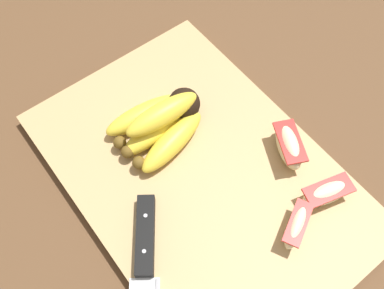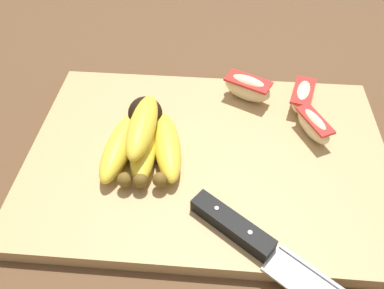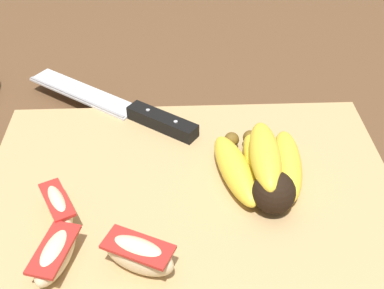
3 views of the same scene
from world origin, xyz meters
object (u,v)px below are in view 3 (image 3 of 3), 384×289
object	(u,v)px
apple_wedge_middle	(144,255)
banana_bunch	(268,167)
chefs_knife	(136,111)
apple_wedge_far	(60,255)
apple_wedge_near	(63,206)

from	to	relation	value
apple_wedge_middle	banana_bunch	bearing A→B (deg)	40.54
banana_bunch	chefs_knife	world-z (taller)	banana_bunch
apple_wedge_far	banana_bunch	bearing A→B (deg)	26.91
banana_bunch	apple_wedge_far	distance (m)	0.24
apple_wedge_near	apple_wedge_far	xyz separation A→B (m)	(0.01, -0.06, -0.00)
banana_bunch	apple_wedge_near	bearing A→B (deg)	-168.25
apple_wedge_middle	apple_wedge_far	bearing A→B (deg)	175.26
chefs_knife	apple_wedge_near	distance (m)	0.19
banana_bunch	chefs_knife	bearing A→B (deg)	138.30
chefs_knife	apple_wedge_far	distance (m)	0.25
banana_bunch	apple_wedge_middle	distance (m)	0.18
chefs_knife	apple_wedge_middle	world-z (taller)	apple_wedge_middle
banana_bunch	apple_wedge_far	size ratio (longest dim) A/B	1.83
banana_bunch	apple_wedge_near	size ratio (longest dim) A/B	2.03
apple_wedge_near	apple_wedge_middle	xyz separation A→B (m)	(0.09, -0.07, 0.00)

